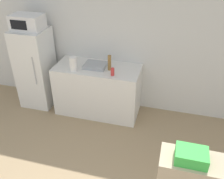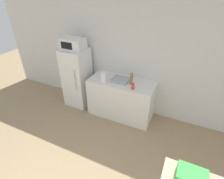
% 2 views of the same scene
% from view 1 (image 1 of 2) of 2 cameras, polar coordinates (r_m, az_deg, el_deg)
% --- Properties ---
extents(wall_back, '(8.00, 0.06, 2.60)m').
position_cam_1_polar(wall_back, '(4.50, 1.90, 10.95)').
color(wall_back, silver).
rests_on(wall_back, ground_plane).
extents(refrigerator, '(0.60, 0.60, 1.51)m').
position_cam_1_polar(refrigerator, '(4.95, -17.04, 4.64)').
color(refrigerator, white).
rests_on(refrigerator, ground_plane).
extents(microwave, '(0.53, 0.37, 0.26)m').
position_cam_1_polar(microwave, '(4.64, -18.78, 14.39)').
color(microwave, white).
rests_on(microwave, refrigerator).
extents(counter, '(1.52, 0.69, 0.93)m').
position_cam_1_polar(counter, '(4.62, -3.23, -0.06)').
color(counter, silver).
rests_on(counter, ground_plane).
extents(sink_basin, '(0.38, 0.32, 0.06)m').
position_cam_1_polar(sink_basin, '(4.40, -3.80, 5.54)').
color(sink_basin, '#9EA3A8').
rests_on(sink_basin, counter).
extents(bottle_tall, '(0.06, 0.06, 0.27)m').
position_cam_1_polar(bottle_tall, '(4.24, -0.59, 6.15)').
color(bottle_tall, olive).
rests_on(bottle_tall, counter).
extents(bottle_short, '(0.06, 0.06, 0.13)m').
position_cam_1_polar(bottle_short, '(4.09, 0.12, 4.08)').
color(bottle_short, red).
rests_on(bottle_short, counter).
extents(basket, '(0.29, 0.22, 0.12)m').
position_cam_1_polar(basket, '(2.47, 17.69, -14.27)').
color(basket, green).
rests_on(basket, shelf_cabinet).
extents(paper_towel_roll, '(0.12, 0.12, 0.25)m').
position_cam_1_polar(paper_towel_roll, '(4.28, -8.83, 5.82)').
color(paper_towel_roll, white).
rests_on(paper_towel_roll, counter).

